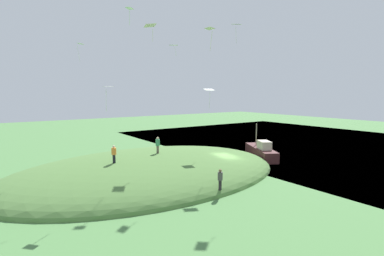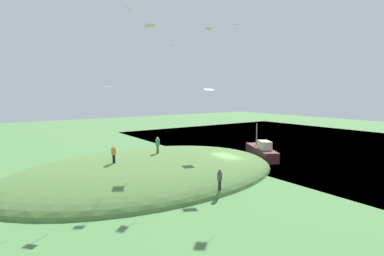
% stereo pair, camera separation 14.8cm
% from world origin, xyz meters
% --- Properties ---
extents(ground_plane, '(160.00, 160.00, 0.00)m').
position_xyz_m(ground_plane, '(0.00, 0.00, 0.00)').
color(ground_plane, '#4B7C43').
extents(lake_water, '(48.51, 80.00, 0.40)m').
position_xyz_m(lake_water, '(-26.65, 0.00, -0.20)').
color(lake_water, teal).
rests_on(lake_water, ground_plane).
extents(grass_hill, '(31.83, 20.55, 4.71)m').
position_xyz_m(grass_hill, '(7.89, -3.91, 0.00)').
color(grass_hill, '#4D753A').
rests_on(grass_hill, ground_plane).
extents(boat_on_lake, '(5.79, 8.39, 4.52)m').
position_xyz_m(boat_on_lake, '(-8.91, -2.86, 0.86)').
color(boat_on_lake, '#431F20').
rests_on(boat_on_lake, lake_water).
extents(person_with_child, '(0.64, 0.64, 1.80)m').
position_xyz_m(person_with_child, '(6.95, -3.47, 3.47)').
color(person_with_child, brown).
rests_on(person_with_child, grass_hill).
extents(person_watching_kites, '(0.48, 0.48, 1.86)m').
position_xyz_m(person_watching_kites, '(6.03, 5.97, 1.75)').
color(person_watching_kites, black).
rests_on(person_watching_kites, grass_hill).
extents(person_walking_path, '(0.54, 0.54, 1.71)m').
position_xyz_m(person_walking_path, '(12.33, -2.28, 3.29)').
color(person_walking_path, black).
rests_on(person_walking_path, grass_hill).
extents(kite_2, '(1.17, 1.40, 1.27)m').
position_xyz_m(kite_2, '(11.50, 4.02, 13.97)').
color(kite_2, silver).
extents(kite_3, '(1.32, 1.16, 2.11)m').
position_xyz_m(kite_3, '(-1.57, -0.48, 16.46)').
color(kite_3, white).
extents(kite_4, '(0.89, 0.90, 1.99)m').
position_xyz_m(kite_4, '(14.17, 1.94, 9.23)').
color(kite_4, white).
extents(kite_6, '(1.20, 0.91, 2.18)m').
position_xyz_m(kite_6, '(1.58, -1.30, 9.18)').
color(kite_6, white).
extents(kite_8, '(1.08, 0.96, 1.12)m').
position_xyz_m(kite_8, '(5.48, -2.40, 13.85)').
color(kite_8, white).
extents(kite_10, '(0.52, 0.72, 1.70)m').
position_xyz_m(kite_10, '(7.94, 6.82, 13.58)').
color(kite_10, white).
extents(kite_11, '(0.76, 0.75, 1.22)m').
position_xyz_m(kite_11, '(13.18, 4.09, 14.88)').
color(kite_11, silver).
extents(kite_13, '(0.94, 1.01, 1.88)m').
position_xyz_m(kite_13, '(13.80, -6.92, 13.74)').
color(kite_13, white).
extents(mooring_post, '(0.14, 0.14, 0.92)m').
position_xyz_m(mooring_post, '(-2.76, -3.51, 0.46)').
color(mooring_post, brown).
rests_on(mooring_post, ground_plane).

